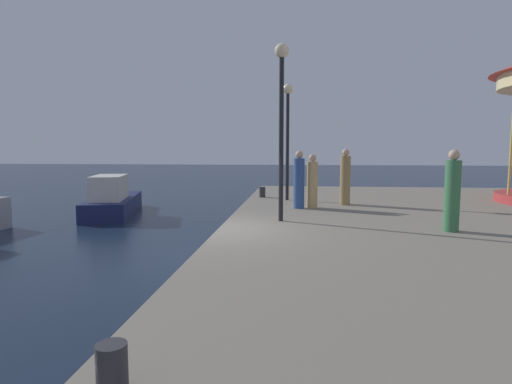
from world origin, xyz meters
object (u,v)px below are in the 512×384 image
at_px(person_near_carousel, 345,179).
at_px(person_by_the_water, 312,183).
at_px(bollard_north, 112,369).
at_px(person_mid_promenade, 299,181).
at_px(lamp_post_mid_promenade, 288,121).
at_px(bollard_center, 262,192).
at_px(motorboat_navy, 112,200).
at_px(lamp_post_near_edge, 281,102).
at_px(person_far_corner, 452,193).

height_order(person_near_carousel, person_by_the_water, person_near_carousel).
distance_m(bollard_north, person_mid_promenade, 10.35).
xyz_separation_m(lamp_post_mid_promenade, bollard_center, (-0.98, 0.74, -2.67)).
distance_m(motorboat_navy, bollard_center, 6.11).
height_order(motorboat_navy, person_near_carousel, person_near_carousel).
xyz_separation_m(bollard_north, bollard_center, (0.05, 13.10, 0.00)).
bearing_deg(lamp_post_near_edge, bollard_north, -97.09).
relative_size(person_near_carousel, person_mid_promenade, 1.03).
bearing_deg(lamp_post_near_edge, person_near_carousel, 59.32).
relative_size(lamp_post_near_edge, person_by_the_water, 2.64).
xyz_separation_m(lamp_post_mid_promenade, person_near_carousel, (1.96, -1.14, -1.99)).
relative_size(lamp_post_near_edge, person_near_carousel, 2.40).
distance_m(motorboat_navy, lamp_post_mid_promenade, 7.76).
bearing_deg(person_far_corner, lamp_post_near_edge, 166.03).
relative_size(lamp_post_mid_promenade, person_near_carousel, 2.23).
bearing_deg(bollard_north, lamp_post_mid_promenade, 85.26).
height_order(lamp_post_near_edge, person_near_carousel, lamp_post_near_edge).
xyz_separation_m(lamp_post_near_edge, person_near_carousel, (2.01, 3.39, -2.17)).
height_order(motorboat_navy, lamp_post_near_edge, lamp_post_near_edge).
relative_size(motorboat_navy, person_by_the_water, 3.04).
bearing_deg(bollard_center, lamp_post_near_edge, -80.03).
xyz_separation_m(lamp_post_mid_promenade, person_mid_promenade, (0.42, -2.13, -2.02)).
height_order(person_by_the_water, person_far_corner, person_far_corner).
bearing_deg(person_near_carousel, motorboat_navy, 167.83).
distance_m(motorboat_navy, person_mid_promenade, 8.12).
bearing_deg(person_far_corner, lamp_post_mid_promenade, 125.03).
bearing_deg(bollard_north, person_mid_promenade, 81.95).
height_order(motorboat_navy, lamp_post_mid_promenade, lamp_post_mid_promenade).
distance_m(bollard_north, bollard_center, 13.10).
height_order(lamp_post_near_edge, bollard_center, lamp_post_near_edge).
relative_size(lamp_post_near_edge, bollard_center, 11.23).
relative_size(lamp_post_near_edge, bollard_north, 11.23).
bearing_deg(bollard_north, person_near_carousel, 75.09).
relative_size(lamp_post_near_edge, lamp_post_mid_promenade, 1.07).
distance_m(motorboat_navy, bollard_north, 14.50).
distance_m(lamp_post_mid_promenade, person_mid_promenade, 2.97).
xyz_separation_m(lamp_post_near_edge, person_far_corner, (3.91, -0.97, -2.18)).
bearing_deg(bollard_center, bollard_north, -90.20).
relative_size(person_by_the_water, person_far_corner, 0.92).
bearing_deg(person_near_carousel, person_mid_promenade, -147.15).
distance_m(lamp_post_near_edge, person_mid_promenade, 3.29).
xyz_separation_m(bollard_center, person_mid_promenade, (1.40, -2.88, 0.65)).
bearing_deg(lamp_post_mid_promenade, bollard_north, -94.74).
bearing_deg(motorboat_navy, bollard_center, -0.63).
bearing_deg(bollard_center, person_far_corner, -52.26).
bearing_deg(bollard_center, person_near_carousel, -32.61).
height_order(lamp_post_mid_promenade, person_mid_promenade, lamp_post_mid_promenade).
distance_m(lamp_post_mid_promenade, person_far_corner, 7.02).
height_order(lamp_post_mid_promenade, person_far_corner, lamp_post_mid_promenade).
distance_m(bollard_north, person_near_carousel, 11.63).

